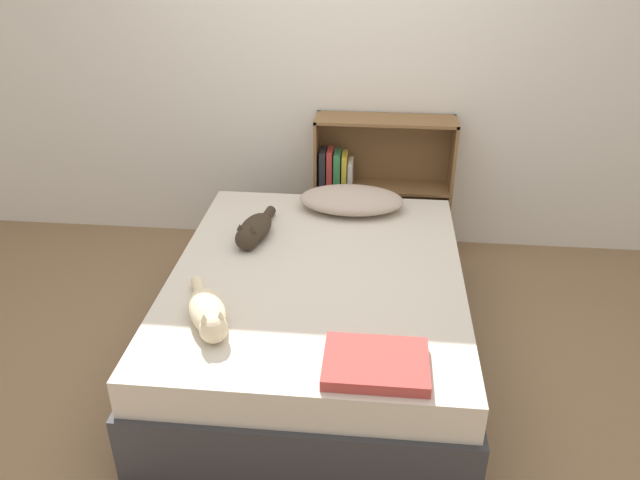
# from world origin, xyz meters

# --- Properties ---
(ground_plane) EXTENTS (8.00, 8.00, 0.00)m
(ground_plane) POSITION_xyz_m (0.00, 0.00, 0.00)
(ground_plane) COLOR #846647
(wall_back) EXTENTS (8.00, 0.06, 2.50)m
(wall_back) POSITION_xyz_m (0.00, 1.39, 1.25)
(wall_back) COLOR silver
(wall_back) RESTS_ON ground_plane
(bed) EXTENTS (1.52, 1.90, 0.53)m
(bed) POSITION_xyz_m (0.00, 0.00, 0.26)
(bed) COLOR #333338
(bed) RESTS_ON ground_plane
(pillow) EXTENTS (0.63, 0.38, 0.13)m
(pillow) POSITION_xyz_m (0.13, 0.73, 0.59)
(pillow) COLOR #B29E8E
(pillow) RESTS_ON bed
(cat_light) EXTENTS (0.30, 0.49, 0.15)m
(cat_light) POSITION_xyz_m (-0.43, -0.50, 0.59)
(cat_light) COLOR beige
(cat_light) RESTS_ON bed
(cat_dark) EXTENTS (0.20, 0.50, 0.15)m
(cat_dark) POSITION_xyz_m (-0.38, 0.30, 0.59)
(cat_dark) COLOR #33281E
(cat_dark) RESTS_ON bed
(bookshelf) EXTENTS (0.92, 0.26, 0.95)m
(bookshelf) POSITION_xyz_m (0.28, 1.26, 0.50)
(bookshelf) COLOR brown
(bookshelf) RESTS_ON ground_plane
(blanket_fold) EXTENTS (0.42, 0.32, 0.05)m
(blanket_fold) POSITION_xyz_m (0.31, -0.73, 0.56)
(blanket_fold) COLOR #B2423D
(blanket_fold) RESTS_ON bed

